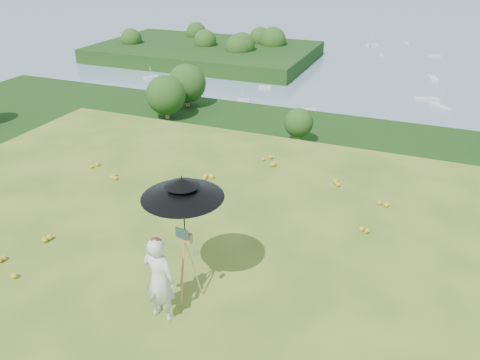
% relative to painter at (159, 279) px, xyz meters
% --- Properties ---
extents(ground, '(14.00, 14.00, 0.00)m').
position_rel_painter_xyz_m(ground, '(-1.53, 1.48, -0.78)').
color(ground, '#4A6B1E').
rests_on(ground, ground).
extents(forest_slope, '(140.00, 56.00, 22.00)m').
position_rel_painter_xyz_m(forest_slope, '(-1.53, 36.48, -29.78)').
color(forest_slope, '#11360E').
rests_on(forest_slope, bay_water).
extents(shoreline_tier, '(170.00, 28.00, 8.00)m').
position_rel_painter_xyz_m(shoreline_tier, '(-1.53, 76.48, -36.78)').
color(shoreline_tier, '#6F6759').
rests_on(shoreline_tier, bay_water).
extents(bay_water, '(700.00, 700.00, 0.00)m').
position_rel_painter_xyz_m(bay_water, '(-1.53, 241.48, -34.78)').
color(bay_water, '#7795AA').
rests_on(bay_water, ground).
extents(peninsula, '(90.00, 60.00, 12.00)m').
position_rel_painter_xyz_m(peninsula, '(-76.53, 156.48, -29.78)').
color(peninsula, '#11360E').
rests_on(peninsula, bay_water).
extents(slope_trees, '(110.00, 50.00, 6.00)m').
position_rel_painter_xyz_m(slope_trees, '(-1.53, 36.48, -15.78)').
color(slope_trees, '#284D17').
rests_on(slope_trees, forest_slope).
extents(harbor_town, '(110.00, 22.00, 5.00)m').
position_rel_painter_xyz_m(harbor_town, '(-1.53, 76.48, -30.28)').
color(harbor_town, beige).
rests_on(harbor_town, shoreline_tier).
extents(moored_boats, '(140.00, 140.00, 0.70)m').
position_rel_painter_xyz_m(moored_boats, '(-14.03, 162.48, -34.43)').
color(moored_boats, silver).
rests_on(moored_boats, bay_water).
extents(wildflowers, '(10.00, 10.50, 0.12)m').
position_rel_painter_xyz_m(wildflowers, '(-1.53, 1.73, -0.72)').
color(wildflowers, gold).
rests_on(wildflowers, ground).
extents(painter, '(0.59, 0.41, 1.57)m').
position_rel_painter_xyz_m(painter, '(0.00, 0.00, 0.00)').
color(painter, silver).
rests_on(painter, ground).
extents(field_easel, '(0.60, 0.60, 1.46)m').
position_rel_painter_xyz_m(field_easel, '(0.17, 0.59, -0.05)').
color(field_easel, '#AA7147').
rests_on(field_easel, ground).
extents(sun_umbrella, '(1.45, 1.45, 1.18)m').
position_rel_painter_xyz_m(sun_umbrella, '(0.17, 0.62, 1.01)').
color(sun_umbrella, black).
rests_on(sun_umbrella, field_easel).
extents(painter_cap, '(0.19, 0.23, 0.10)m').
position_rel_painter_xyz_m(painter_cap, '(0.00, 0.00, 0.74)').
color(painter_cap, '#E47D7F').
rests_on(painter_cap, painter).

